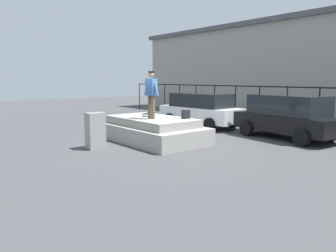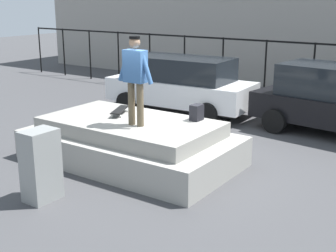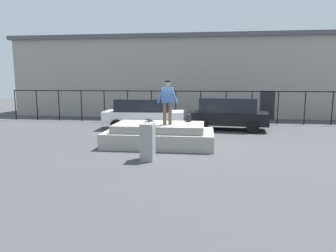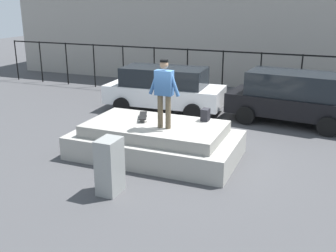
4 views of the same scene
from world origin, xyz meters
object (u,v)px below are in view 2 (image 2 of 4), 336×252
utility_box (41,166)px  skateboard (120,110)px  skateboarder (135,74)px  car_white_hatchback_near (180,83)px  backpack (197,112)px

utility_box → skateboard: bearing=100.2°
skateboarder → utility_box: size_ratio=1.40×
car_white_hatchback_near → backpack: bearing=-52.4°
skateboard → backpack: bearing=17.9°
skateboarder → backpack: skateboarder is taller
car_white_hatchback_near → utility_box: bearing=-77.5°
skateboarder → skateboard: (-0.85, 0.50, -0.94)m
backpack → utility_box: size_ratio=0.26×
backpack → skateboarder: bearing=143.2°
backpack → car_white_hatchback_near: size_ratio=0.07×
skateboard → car_white_hatchback_near: (-1.05, 4.04, -0.13)m
skateboard → car_white_hatchback_near: car_white_hatchback_near is taller
car_white_hatchback_near → utility_box: 6.84m
skateboarder → utility_box: bearing=-101.0°
skateboarder → car_white_hatchback_near: skateboarder is taller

